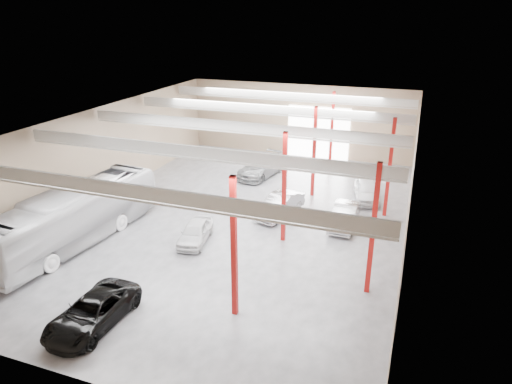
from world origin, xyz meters
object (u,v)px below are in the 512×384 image
Objects in this scene: car_row_a at (195,232)px; car_row_b at (280,205)px; car_row_c at (262,166)px; car_right_near at (345,216)px; car_right_far at (367,190)px; coach_bus at (75,216)px; black_sedan at (93,312)px.

car_row_a is 6.75m from car_row_b.
car_row_c is 1.30× the size of car_right_near.
car_right_far is (0.81, 5.20, 0.03)m from car_right_near.
black_sedan is at bearing -40.84° from coach_bus.
car_right_near is (8.38, 5.40, 0.06)m from car_row_a.
car_row_c reaches higher than black_sedan.
coach_bus is 7.41m from car_row_a.
coach_bus is 2.85× the size of car_right_near.
car_right_near is (8.51, -7.68, -0.11)m from car_row_c.
car_right_near reaches higher than black_sedan.
black_sedan is 21.89m from car_right_far.
car_row_b is (3.80, 5.58, 0.10)m from car_row_a.
coach_bus is at bearing -128.77° from car_row_b.
coach_bus is 2.50× the size of black_sedan.
coach_bus reaches higher than car_right_far.
car_row_a is (6.88, 2.50, -1.08)m from coach_bus.
car_row_a is (0.70, 8.92, -0.03)m from black_sedan.
car_row_c is (-0.13, 13.08, 0.17)m from car_row_a.
car_row_b is 1.05× the size of car_right_near.
car_row_a is at bearing -142.46° from car_right_far.
car_row_a is 0.85× the size of car_row_b.
car_row_b is (4.50, 14.50, 0.06)m from black_sedan.
car_row_a is at bearing 86.55° from black_sedan.
black_sedan reaches higher than car_row_a.
black_sedan is 1.29× the size of car_row_a.
car_row_a is at bearing -77.83° from car_row_c.
coach_bus is 2.83× the size of car_right_far.
car_row_c reaches higher than car_row_b.
car_row_b is at bearing 42.36° from coach_bus.
coach_bus is 3.22× the size of car_row_a.
coach_bus reaches higher than black_sedan.
black_sedan is at bearing -104.51° from car_row_a.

